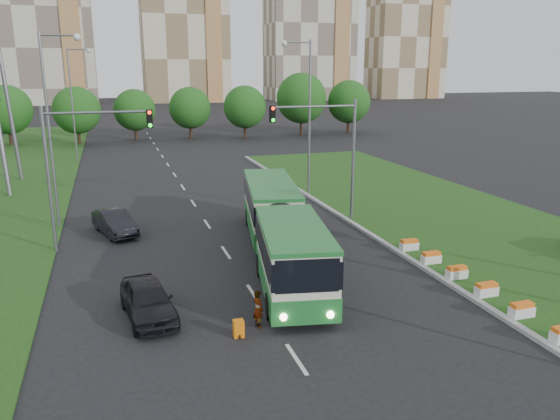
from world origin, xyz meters
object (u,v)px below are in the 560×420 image
object	(u,v)px
traffic_mast_left	(78,155)
traffic_mast_median	(331,142)
car_left_near	(148,300)
articulated_bus	(277,227)
car_left_far	(115,222)
shopping_trolley	(239,329)
pedestrian	(258,309)

from	to	relation	value
traffic_mast_left	traffic_mast_median	bearing A→B (deg)	3.77
traffic_mast_median	car_left_near	distance (m)	17.28
articulated_bus	car_left_far	bearing A→B (deg)	148.77
car_left_near	shopping_trolley	distance (m)	4.20
traffic_mast_median	traffic_mast_left	xyz separation A→B (m)	(-15.16, -1.00, 0.00)
traffic_mast_median	articulated_bus	distance (m)	8.68
traffic_mast_median	articulated_bus	world-z (taller)	traffic_mast_median
traffic_mast_left	pedestrian	size ratio (longest dim) A/B	5.21
traffic_mast_median	shopping_trolley	world-z (taller)	traffic_mast_median
pedestrian	shopping_trolley	xyz separation A→B (m)	(-0.93, -0.57, -0.43)
traffic_mast_median	traffic_mast_left	bearing A→B (deg)	-176.23
car_left_near	pedestrian	size ratio (longest dim) A/B	2.92
traffic_mast_median	car_left_far	xyz separation A→B (m)	(-13.57, 1.50, -4.61)
articulated_bus	car_left_far	world-z (taller)	articulated_bus
car_left_far	pedestrian	xyz separation A→B (m)	(5.15, -14.71, 0.03)
car_left_far	car_left_near	bearing A→B (deg)	-102.52
car_left_far	shopping_trolley	bearing A→B (deg)	-92.01
car_left_near	shopping_trolley	xyz separation A→B (m)	(3.14, -2.75, -0.43)
traffic_mast_left	car_left_near	size ratio (longest dim) A/B	1.78
traffic_mast_median	car_left_near	bearing A→B (deg)	-138.51
traffic_mast_median	articulated_bus	bearing A→B (deg)	-132.92
traffic_mast_median	traffic_mast_left	size ratio (longest dim) A/B	1.00
pedestrian	articulated_bus	bearing A→B (deg)	-40.38
traffic_mast_left	car_left_near	world-z (taller)	traffic_mast_left
car_left_near	car_left_far	size ratio (longest dim) A/B	1.00
car_left_far	shopping_trolley	distance (m)	15.87
car_left_near	shopping_trolley	bearing A→B (deg)	-48.45
traffic_mast_left	articulated_bus	distance (m)	11.46
traffic_mast_left	pedestrian	xyz separation A→B (m)	(6.75, -12.21, -4.58)
pedestrian	shopping_trolley	bearing A→B (deg)	103.55
traffic_mast_median	car_left_far	world-z (taller)	traffic_mast_median
traffic_mast_median	car_left_far	bearing A→B (deg)	173.68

